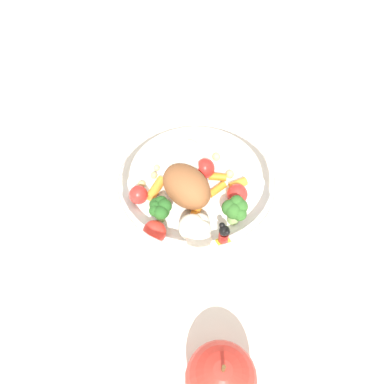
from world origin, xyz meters
name	(u,v)px	position (x,y,z in m)	size (l,w,h in m)	color
ground_plane	(196,206)	(0.00, 0.00, 0.00)	(2.40, 2.40, 0.00)	silver
food_container	(191,191)	(0.00, 0.01, 0.03)	(0.21, 0.21, 0.06)	white
loose_apple	(221,378)	(-0.20, -0.10, 0.03)	(0.07, 0.07, 0.08)	red
folded_napkin	(98,114)	(0.10, 0.21, 0.00)	(0.14, 0.12, 0.01)	silver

